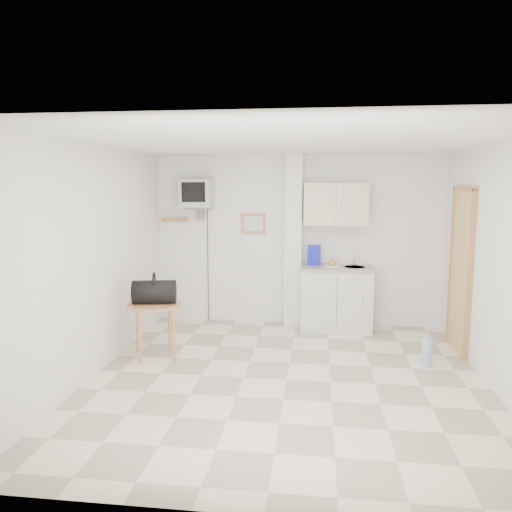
# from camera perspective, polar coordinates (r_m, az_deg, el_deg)

# --- Properties ---
(ground) EXTENTS (4.50, 4.50, 0.00)m
(ground) POSITION_cam_1_polar(r_m,az_deg,el_deg) (5.53, 3.53, -13.91)
(ground) COLOR beige
(ground) RESTS_ON ground
(room_envelope) EXTENTS (4.24, 4.54, 2.55)m
(room_envelope) POSITION_cam_1_polar(r_m,az_deg,el_deg) (5.23, 6.36, 2.20)
(room_envelope) COLOR white
(room_envelope) RESTS_ON ground
(kitchenette) EXTENTS (1.03, 0.58, 2.10)m
(kitchenette) POSITION_cam_1_polar(r_m,az_deg,el_deg) (7.24, 9.12, -2.06)
(kitchenette) COLOR silver
(kitchenette) RESTS_ON ground
(crt_television) EXTENTS (0.44, 0.45, 2.15)m
(crt_television) POSITION_cam_1_polar(r_m,az_deg,el_deg) (7.35, -6.75, 7.02)
(crt_television) COLOR slate
(crt_television) RESTS_ON ground
(round_table) EXTENTS (0.64, 0.64, 0.66)m
(round_table) POSITION_cam_1_polar(r_m,az_deg,el_deg) (6.16, -11.52, -6.12)
(round_table) COLOR #A77345
(round_table) RESTS_ON ground
(duffel_bag) EXTENTS (0.56, 0.38, 0.38)m
(duffel_bag) POSITION_cam_1_polar(r_m,az_deg,el_deg) (6.12, -11.55, -4.02)
(duffel_bag) COLOR black
(duffel_bag) RESTS_ON round_table
(water_bottle) EXTENTS (0.12, 0.12, 0.37)m
(water_bottle) POSITION_cam_1_polar(r_m,az_deg,el_deg) (6.18, 18.93, -10.31)
(water_bottle) COLOR #96AAC6
(water_bottle) RESTS_ON ground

